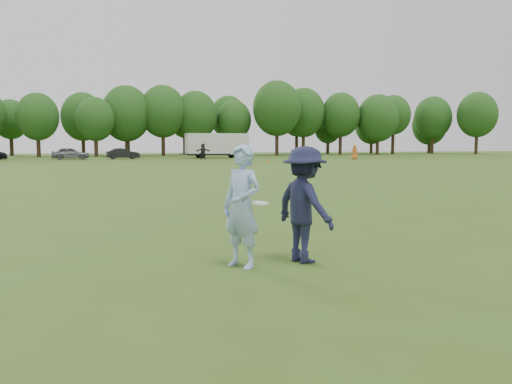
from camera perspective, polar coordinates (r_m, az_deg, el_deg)
ground at (r=8.84m, az=-2.16°, el=-7.74°), size 200.00×200.00×0.00m
thrower at (r=8.57m, az=-1.50°, el=-1.53°), size 0.78×0.85×1.95m
defender at (r=8.98m, az=5.13°, el=-1.33°), size 1.08×1.41×1.92m
player_far_b at (r=55.19m, az=5.27°, el=3.99°), size 1.02×0.92×1.67m
player_far_c at (r=65.47m, az=10.35°, el=4.14°), size 1.01×0.94×1.73m
player_far_d at (r=64.88m, az=-5.60°, el=4.27°), size 1.86×0.98×1.91m
car_e at (r=67.53m, az=-18.95°, el=3.86°), size 4.27×1.74×1.45m
car_f at (r=68.31m, az=-13.84°, el=3.94°), size 4.12×1.75×1.32m
field_cone at (r=56.89m, az=1.35°, el=3.36°), size 0.28×0.28×0.30m
disc_in_play at (r=8.42m, az=0.42°, el=-1.17°), size 0.33×0.33×0.06m
cargo_trailer at (r=70.84m, az=-4.14°, el=5.02°), size 9.00×2.75×3.20m
treeline at (r=85.48m, az=-13.60°, el=7.93°), size 130.35×18.39×11.74m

